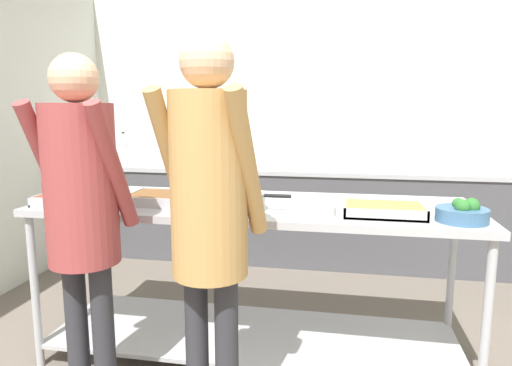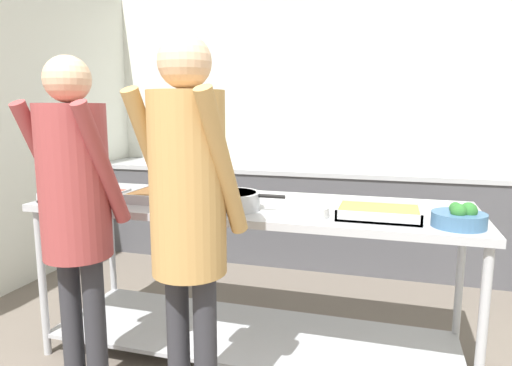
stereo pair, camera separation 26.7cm
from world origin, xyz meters
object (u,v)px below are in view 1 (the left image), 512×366
(sauce_pan, at_px, (235,200))
(serving_tray_greens, at_px, (384,210))
(guest_serving_right, at_px, (209,202))
(serving_tray_roast, at_px, (162,198))
(broccoli_bowl, at_px, (463,213))
(serving_tray_vegetables, at_px, (80,199))
(water_bottle, at_px, (124,149))
(guest_serving_left, at_px, (82,200))
(plate_stack, at_px, (310,210))

(sauce_pan, relative_size, serving_tray_greens, 1.15)
(serving_tray_greens, bearing_deg, guest_serving_right, -138.96)
(serving_tray_roast, distance_m, sauce_pan, 0.46)
(sauce_pan, height_order, broccoli_bowl, broccoli_bowl)
(sauce_pan, xyz_separation_m, guest_serving_right, (0.04, -0.61, 0.12))
(serving_tray_vegetables, distance_m, broccoli_bowl, 2.02)
(serving_tray_vegetables, distance_m, guest_serving_right, 1.12)
(water_bottle, bearing_deg, serving_tray_greens, -39.52)
(serving_tray_greens, bearing_deg, broccoli_bowl, -12.35)
(guest_serving_left, xyz_separation_m, guest_serving_right, (0.62, -0.10, 0.04))
(plate_stack, bearing_deg, broccoli_bowl, -1.44)
(serving_tray_vegetables, bearing_deg, plate_stack, -0.87)
(serving_tray_vegetables, bearing_deg, guest_serving_right, -32.36)
(serving_tray_roast, xyz_separation_m, water_bottle, (-1.19, 1.91, 0.10))
(broccoli_bowl, height_order, water_bottle, water_bottle)
(serving_tray_roast, distance_m, guest_serving_right, 0.87)
(sauce_pan, bearing_deg, plate_stack, -4.91)
(serving_tray_greens, bearing_deg, sauce_pan, -178.05)
(serving_tray_vegetables, xyz_separation_m, water_bottle, (-0.74, 2.03, 0.10))
(serving_tray_vegetables, height_order, water_bottle, water_bottle)
(serving_tray_roast, height_order, broccoli_bowl, broccoli_bowl)
(serving_tray_vegetables, distance_m, plate_stack, 1.30)
(broccoli_bowl, distance_m, guest_serving_right, 1.23)
(serving_tray_greens, bearing_deg, plate_stack, -170.75)
(serving_tray_greens, distance_m, guest_serving_right, 0.98)
(sauce_pan, xyz_separation_m, serving_tray_greens, (0.77, 0.03, -0.03))
(sauce_pan, bearing_deg, guest_serving_left, -139.12)
(sauce_pan, distance_m, broccoli_bowl, 1.12)
(serving_tray_vegetables, bearing_deg, broccoli_bowl, -1.08)
(serving_tray_greens, xyz_separation_m, guest_serving_left, (-1.35, -0.53, 0.11))
(serving_tray_vegetables, xyz_separation_m, broccoli_bowl, (2.02, -0.04, 0.02))
(broccoli_bowl, distance_m, guest_serving_left, 1.77)
(broccoli_bowl, relative_size, water_bottle, 0.77)
(serving_tray_roast, relative_size, serving_tray_greens, 0.95)
(sauce_pan, xyz_separation_m, broccoli_bowl, (1.12, -0.05, -0.01))
(plate_stack, distance_m, broccoli_bowl, 0.73)
(serving_tray_vegetables, distance_m, sauce_pan, 0.90)
(broccoli_bowl, xyz_separation_m, water_bottle, (-2.77, 2.07, 0.08))
(serving_tray_roast, xyz_separation_m, serving_tray_greens, (1.22, -0.07, -0.00))
(sauce_pan, bearing_deg, serving_tray_vegetables, -179.09)
(guest_serving_right, bearing_deg, sauce_pan, 93.46)
(broccoli_bowl, bearing_deg, plate_stack, 178.56)
(serving_tray_roast, relative_size, plate_stack, 1.40)
(serving_tray_vegetables, xyz_separation_m, serving_tray_roast, (0.45, 0.11, -0.00))
(sauce_pan, height_order, serving_tray_greens, sauce_pan)
(serving_tray_roast, xyz_separation_m, guest_serving_left, (-0.13, -0.60, 0.11))
(broccoli_bowl, height_order, guest_serving_left, guest_serving_left)
(sauce_pan, height_order, plate_stack, sauce_pan)
(serving_tray_vegetables, relative_size, plate_stack, 1.66)
(sauce_pan, relative_size, guest_serving_right, 0.26)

